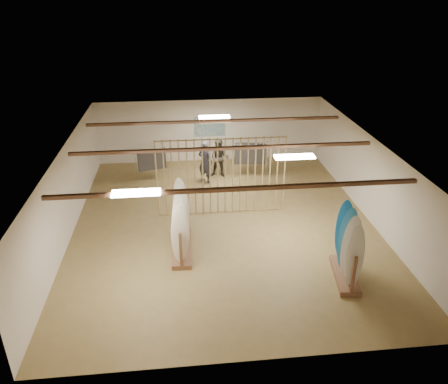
{
  "coord_description": "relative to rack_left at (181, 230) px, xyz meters",
  "views": [
    {
      "loc": [
        -1.38,
        -12.84,
        7.41
      ],
      "look_at": [
        0.0,
        0.0,
        1.2
      ],
      "focal_mm": 35.0,
      "sensor_mm": 36.0,
      "label": 1
    }
  ],
  "objects": [
    {
      "name": "clothing_rack_a",
      "position": [
        -1.11,
        5.45,
        0.16
      ],
      "size": [
        1.2,
        0.6,
        1.32
      ],
      "rotation": [
        0.0,
        0.0,
        0.27
      ],
      "color": "silver",
      "rests_on": "floor"
    },
    {
      "name": "light_panels",
      "position": [
        1.45,
        1.46,
        2.04
      ],
      "size": [
        1.2,
        0.35,
        0.06
      ],
      "primitive_type": "cube",
      "color": "white",
      "rests_on": "ground"
    },
    {
      "name": "rack_right",
      "position": [
        4.47,
        -1.86,
        -0.01
      ],
      "size": [
        0.83,
        1.82,
        2.03
      ],
      "rotation": [
        0.0,
        0.0,
        -0.16
      ],
      "color": "brown",
      "rests_on": "floor"
    },
    {
      "name": "floor",
      "position": [
        1.45,
        1.46,
        -0.7
      ],
      "size": [
        12.0,
        12.0,
        0.0
      ],
      "primitive_type": "plane",
      "color": "olive",
      "rests_on": "ground"
    },
    {
      "name": "ceiling",
      "position": [
        1.45,
        1.46,
        2.1
      ],
      "size": [
        12.0,
        12.0,
        0.0
      ],
      "primitive_type": "plane",
      "rotation": [
        3.14,
        0.0,
        0.0
      ],
      "color": "gray",
      "rests_on": "ground"
    },
    {
      "name": "wall_front",
      "position": [
        1.45,
        -4.54,
        0.7
      ],
      "size": [
        12.0,
        0.0,
        12.0
      ],
      "primitive_type": "plane",
      "rotation": [
        -1.57,
        0.0,
        0.0
      ],
      "color": "white",
      "rests_on": "ground"
    },
    {
      "name": "ceiling_slats",
      "position": [
        1.45,
        1.46,
        2.02
      ],
      "size": [
        9.5,
        6.12,
        0.1
      ],
      "primitive_type": "cube",
      "color": "brown",
      "rests_on": "ground"
    },
    {
      "name": "shopper_a",
      "position": [
        1.06,
        5.01,
        0.29
      ],
      "size": [
        0.87,
        0.83,
        1.98
      ],
      "primitive_type": "imported",
      "rotation": [
        0.0,
        0.0,
        2.47
      ],
      "color": "#2A2A33",
      "rests_on": "floor"
    },
    {
      "name": "bamboo_partition",
      "position": [
        1.45,
        2.26,
        0.7
      ],
      "size": [
        4.45,
        0.05,
        2.78
      ],
      "color": "tan",
      "rests_on": "ground"
    },
    {
      "name": "wall_right",
      "position": [
        6.45,
        1.46,
        0.7
      ],
      "size": [
        0.0,
        12.0,
        12.0
      ],
      "primitive_type": "plane",
      "rotation": [
        1.57,
        0.0,
        -1.57
      ],
      "color": "white",
      "rests_on": "ground"
    },
    {
      "name": "shopper_b",
      "position": [
        1.69,
        5.48,
        0.24
      ],
      "size": [
        1.04,
        0.89,
        1.87
      ],
      "primitive_type": "imported",
      "rotation": [
        0.0,
        0.0,
        -0.23
      ],
      "color": "#36302A",
      "rests_on": "floor"
    },
    {
      "name": "clothing_rack_b",
      "position": [
        2.98,
        5.53,
        0.27
      ],
      "size": [
        1.38,
        0.54,
        1.49
      ],
      "rotation": [
        0.0,
        0.0,
        -0.16
      ],
      "color": "silver",
      "rests_on": "floor"
    },
    {
      "name": "poster",
      "position": [
        1.45,
        7.44,
        0.9
      ],
      "size": [
        1.4,
        0.03,
        0.9
      ],
      "primitive_type": "cube",
      "color": "teal",
      "rests_on": "ground"
    },
    {
      "name": "wall_left",
      "position": [
        -3.55,
        1.46,
        0.7
      ],
      "size": [
        0.0,
        12.0,
        12.0
      ],
      "primitive_type": "plane",
      "rotation": [
        1.57,
        0.0,
        1.57
      ],
      "color": "white",
      "rests_on": "ground"
    },
    {
      "name": "wall_back",
      "position": [
        1.45,
        7.46,
        0.7
      ],
      "size": [
        12.0,
        0.0,
        12.0
      ],
      "primitive_type": "plane",
      "rotation": [
        1.57,
        0.0,
        0.0
      ],
      "color": "white",
      "rests_on": "ground"
    },
    {
      "name": "rack_left",
      "position": [
        0.0,
        0.0,
        0.0
      ],
      "size": [
        0.64,
        2.17,
        2.05
      ],
      "rotation": [
        0.0,
        0.0,
        -0.03
      ],
      "color": "brown",
      "rests_on": "floor"
    }
  ]
}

